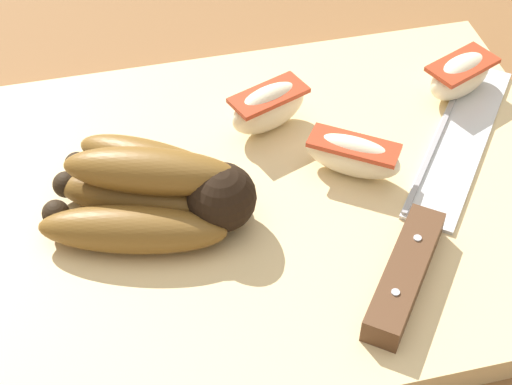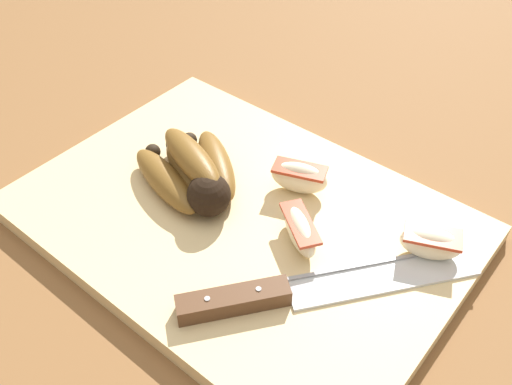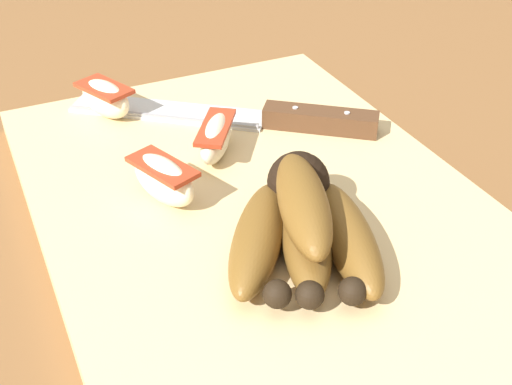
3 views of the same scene
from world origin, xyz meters
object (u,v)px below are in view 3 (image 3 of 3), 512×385
object	(u,v)px
chefs_knife	(266,117)
apple_wedge_middle	(105,98)
apple_wedge_near	(164,179)
apple_wedge_far	(216,137)
banana_bunch	(303,222)

from	to	relation	value
chefs_knife	apple_wedge_middle	xyz separation A→B (m)	(-0.07, -0.12, 0.01)
apple_wedge_near	apple_wedge_far	distance (m)	0.07
banana_bunch	chefs_knife	world-z (taller)	banana_bunch
apple_wedge_far	apple_wedge_middle	bearing A→B (deg)	-148.74
chefs_knife	apple_wedge_far	size ratio (longest dim) A/B	3.59
apple_wedge_middle	chefs_knife	bearing A→B (deg)	58.85
chefs_knife	apple_wedge_middle	distance (m)	0.15
apple_wedge_middle	apple_wedge_far	world-z (taller)	apple_wedge_middle
banana_bunch	chefs_knife	size ratio (longest dim) A/B	0.60
apple_wedge_near	apple_wedge_middle	xyz separation A→B (m)	(-0.15, -0.00, -0.00)
apple_wedge_middle	apple_wedge_near	bearing A→B (deg)	1.80
banana_bunch	chefs_knife	distance (m)	0.17
chefs_knife	apple_wedge_near	size ratio (longest dim) A/B	3.69
banana_bunch	apple_wedge_middle	bearing A→B (deg)	-163.49
chefs_knife	apple_wedge_near	world-z (taller)	apple_wedge_near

